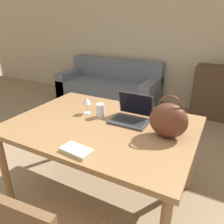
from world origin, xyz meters
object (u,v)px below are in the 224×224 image
(wine_glass, at_px, (86,101))
(handbag, at_px, (168,120))
(couch, at_px, (109,88))
(laptop, at_px, (132,113))
(drinking_glass, at_px, (100,110))

(wine_glass, relative_size, handbag, 0.49)
(couch, relative_size, handbag, 6.14)
(laptop, xyz_separation_m, wine_glass, (-0.41, -0.06, 0.06))
(handbag, bearing_deg, laptop, 156.71)
(couch, bearing_deg, wine_glass, -66.20)
(couch, height_order, laptop, laptop)
(laptop, distance_m, handbag, 0.37)
(laptop, relative_size, handbag, 0.98)
(couch, height_order, wine_glass, wine_glass)
(couch, xyz_separation_m, handbag, (1.69, -2.21, 0.60))
(drinking_glass, relative_size, wine_glass, 0.76)
(drinking_glass, bearing_deg, handbag, -6.84)
(drinking_glass, distance_m, wine_glass, 0.16)
(wine_glass, bearing_deg, couch, 113.80)
(laptop, xyz_separation_m, handbag, (0.34, -0.14, 0.07))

